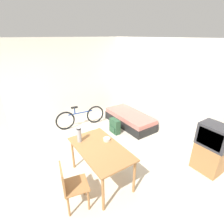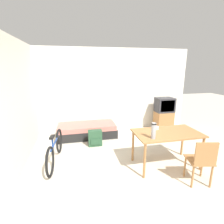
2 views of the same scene
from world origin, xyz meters
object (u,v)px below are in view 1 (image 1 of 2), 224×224
dining_table (100,152)px  wooden_chair (70,185)px  bicycle (81,117)px  daybed (130,119)px  thermos_flask (79,134)px  mate_bowl (107,139)px  tv (211,148)px  backpack (115,126)px

dining_table → wooden_chair: size_ratio=1.57×
dining_table → bicycle: 2.48m
daybed → thermos_flask: 2.62m
bicycle → mate_bowl: 2.30m
dining_table → bicycle: size_ratio=0.86×
tv → bicycle: bearing=-157.4°
daybed → tv: bearing=1.1°
daybed → backpack: 0.74m
thermos_flask → backpack: (-0.94, 1.54, -0.72)m
dining_table → thermos_flask: 0.55m
bicycle → thermos_flask: 2.21m
dining_table → thermos_flask: bearing=-152.0°
backpack → mate_bowl: bearing=-40.8°
dining_table → wooden_chair: (0.27, -0.75, -0.18)m
bicycle → mate_bowl: bearing=-10.3°
daybed → mate_bowl: (1.39, -1.78, 0.60)m
wooden_chair → mate_bowl: 1.12m
backpack → daybed: bearing=103.0°
tv → dining_table: size_ratio=0.80×
bicycle → daybed: bearing=59.4°
tv → daybed: bearing=-178.9°
daybed → wooden_chair: 3.33m
daybed → dining_table: (1.54, -2.03, 0.49)m
bicycle → backpack: (0.98, 0.66, -0.09)m
tv → thermos_flask: size_ratio=3.54×
wooden_chair → mate_bowl: wooden_chair is taller
dining_table → bicycle: bearing=164.7°
tv → wooden_chair: bearing=-105.9°
dining_table → mate_bowl: size_ratio=9.79×
tv → dining_table: tv is taller
daybed → bicycle: size_ratio=1.11×
bicycle → backpack: 1.19m
tv → bicycle: size_ratio=0.69×
wooden_chair → thermos_flask: size_ratio=2.82×
backpack → thermos_flask: bearing=-58.4°
mate_bowl → dining_table: bearing=-58.5°
daybed → wooden_chair: bearing=-56.8°
tv → backpack: size_ratio=2.48×
thermos_flask → backpack: 1.94m
dining_table → backpack: (-1.38, 1.30, -0.46)m
tv → thermos_flask: bearing=-123.3°
backpack → bicycle: bearing=-146.2°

